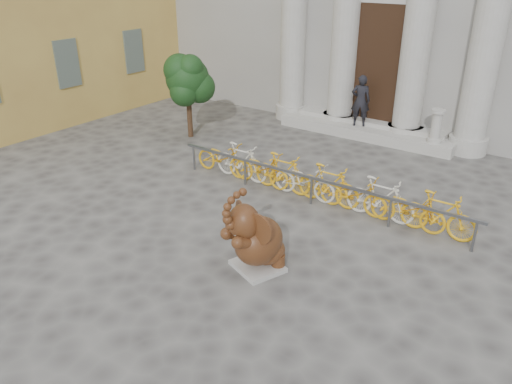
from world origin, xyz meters
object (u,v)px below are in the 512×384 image
Objects in this scene: pedestrian at (361,101)px; elephant_statue at (257,240)px; bike_rack at (316,182)px; tree at (188,80)px.

elephant_statue is at bearing 80.46° from pedestrian.
elephant_statue is at bearing -80.53° from bike_rack.
bike_rack is at bearing -17.57° from tree.
tree reaches higher than pedestrian.
pedestrian is (-1.81, 8.52, 0.56)m from elephant_statue.
pedestrian is (-1.26, 5.20, 0.71)m from bike_rack.
elephant_statue is 1.05× the size of pedestrian.
elephant_statue is 0.65× the size of tree.
pedestrian reaches higher than bike_rack.
bike_rack is 4.71× the size of pedestrian.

